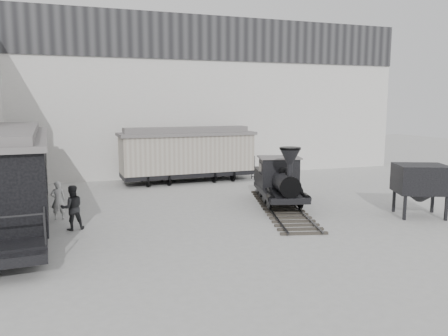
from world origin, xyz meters
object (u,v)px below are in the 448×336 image
object	(u,v)px
locomotive	(280,184)
visitor_b	(72,208)
passenger_coach	(11,174)
visitor_a	(58,200)
coal_hopper	(420,183)
boxcar	(187,153)

from	to	relation	value
locomotive	visitor_b	world-z (taller)	locomotive
passenger_coach	visitor_a	size ratio (longest dim) A/B	8.27
locomotive	coal_hopper	distance (m)	6.36
boxcar	visitor_b	world-z (taller)	boxcar
boxcar	coal_hopper	xyz separation A→B (m)	(7.76, -11.95, -0.34)
visitor_a	coal_hopper	world-z (taller)	coal_hopper
visitor_b	coal_hopper	xyz separation A→B (m)	(14.80, -2.74, 0.62)
boxcar	visitor_a	distance (m)	10.63
locomotive	visitor_a	size ratio (longest dim) A/B	5.17
visitor_a	coal_hopper	distance (m)	16.09
boxcar	passenger_coach	world-z (taller)	passenger_coach
passenger_coach	coal_hopper	xyz separation A→B (m)	(17.23, -4.92, -0.54)
boxcar	visitor_a	xyz separation A→B (m)	(-7.63, -7.34, -1.02)
boxcar	coal_hopper	size ratio (longest dim) A/B	3.32
visitor_b	passenger_coach	bearing A→B (deg)	-50.56
locomotive	passenger_coach	distance (m)	12.21
locomotive	boxcar	size ratio (longest dim) A/B	1.00
passenger_coach	visitor_a	bearing A→B (deg)	-12.84
boxcar	visitor_b	bearing A→B (deg)	-129.69
visitor_b	boxcar	bearing A→B (deg)	-136.01
locomotive	visitor_b	bearing A→B (deg)	-159.61
visitor_b	visitor_a	bearing A→B (deg)	-81.07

